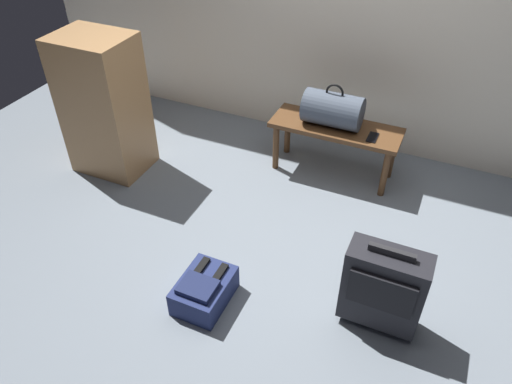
% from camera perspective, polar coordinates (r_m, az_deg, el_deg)
% --- Properties ---
extents(ground_plane, '(6.60, 6.60, 0.00)m').
position_cam_1_polar(ground_plane, '(3.29, 3.59, -7.42)').
color(ground_plane, slate).
extents(bench, '(1.00, 0.36, 0.43)m').
position_cam_1_polar(bench, '(3.84, 9.27, 6.79)').
color(bench, brown).
rests_on(bench, ground).
extents(duffel_bag_slate, '(0.44, 0.26, 0.34)m').
position_cam_1_polar(duffel_bag_slate, '(3.75, 8.99, 9.53)').
color(duffel_bag_slate, '#475160').
rests_on(duffel_bag_slate, bench).
extents(cell_phone, '(0.07, 0.14, 0.01)m').
position_cam_1_polar(cell_phone, '(3.71, 13.49, 6.25)').
color(cell_phone, black).
rests_on(cell_phone, bench).
extents(suitcase_upright_charcoal, '(0.44, 0.22, 0.59)m').
position_cam_1_polar(suitcase_upright_charcoal, '(2.79, 14.69, -10.73)').
color(suitcase_upright_charcoal, black).
rests_on(suitcase_upright_charcoal, ground).
extents(backpack_navy, '(0.28, 0.38, 0.21)m').
position_cam_1_polar(backpack_navy, '(2.98, -6.09, -11.34)').
color(backpack_navy, navy).
rests_on(backpack_navy, ground).
extents(side_cabinet, '(0.56, 0.44, 1.10)m').
position_cam_1_polar(side_cabinet, '(3.97, -17.36, 9.61)').
color(side_cabinet, '#A87A4C').
rests_on(side_cabinet, ground).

